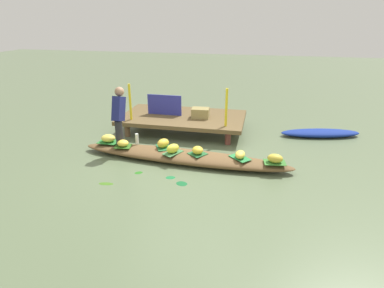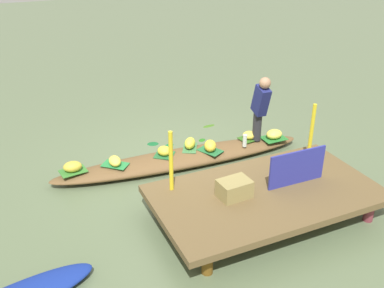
# 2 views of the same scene
# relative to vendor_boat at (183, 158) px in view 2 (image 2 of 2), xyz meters

# --- Properties ---
(canal_water) EXTENTS (40.00, 40.00, 0.00)m
(canal_water) POSITION_rel_vendor_boat_xyz_m (0.00, 0.00, -0.11)
(canal_water) COLOR #586848
(canal_water) RESTS_ON ground
(dock_platform) EXTENTS (3.20, 1.80, 0.41)m
(dock_platform) POSITION_rel_vendor_boat_xyz_m (-0.47, 1.90, 0.24)
(dock_platform) COLOR brown
(dock_platform) RESTS_ON ground
(vendor_boat) EXTENTS (4.58, 0.94, 0.22)m
(vendor_boat) POSITION_rel_vendor_boat_xyz_m (0.00, 0.00, 0.00)
(vendor_boat) COLOR brown
(vendor_boat) RESTS_ON ground
(leaf_mat_0) EXTENTS (0.41, 0.48, 0.01)m
(leaf_mat_0) POSITION_rel_vendor_boat_xyz_m (-0.19, -0.11, 0.12)
(leaf_mat_0) COLOR #3D7643
(leaf_mat_0) RESTS_ON vendor_boat
(banana_bunch_0) EXTENTS (0.32, 0.35, 0.19)m
(banana_bunch_0) POSITION_rel_vendor_boat_xyz_m (-0.19, -0.11, 0.21)
(banana_bunch_0) COLOR yellow
(banana_bunch_0) RESTS_ON vendor_boat
(leaf_mat_1) EXTENTS (0.44, 0.33, 0.01)m
(leaf_mat_1) POSITION_rel_vendor_boat_xyz_m (-1.78, 0.18, 0.12)
(leaf_mat_1) COLOR #28762F
(leaf_mat_1) RESTS_ON vendor_boat
(banana_bunch_1) EXTENTS (0.34, 0.29, 0.17)m
(banana_bunch_1) POSITION_rel_vendor_boat_xyz_m (-1.78, 0.18, 0.20)
(banana_bunch_1) COLOR #F9E455
(banana_bunch_1) RESTS_ON vendor_boat
(leaf_mat_2) EXTENTS (0.44, 0.44, 0.01)m
(leaf_mat_2) POSITION_rel_vendor_boat_xyz_m (0.32, -0.05, 0.12)
(leaf_mat_2) COLOR #226030
(leaf_mat_2) RESTS_ON vendor_boat
(banana_bunch_2) EXTENTS (0.30, 0.31, 0.16)m
(banana_bunch_2) POSITION_rel_vendor_boat_xyz_m (0.32, -0.05, 0.19)
(banana_bunch_2) COLOR yellow
(banana_bunch_2) RESTS_ON vendor_boat
(leaf_mat_3) EXTENTS (0.48, 0.47, 0.01)m
(leaf_mat_3) POSITION_rel_vendor_boat_xyz_m (1.19, -0.06, 0.12)
(leaf_mat_3) COLOR #28803F
(leaf_mat_3) RESTS_ON vendor_boat
(banana_bunch_3) EXTENTS (0.21, 0.31, 0.14)m
(banana_bunch_3) POSITION_rel_vendor_boat_xyz_m (1.19, -0.06, 0.19)
(banana_bunch_3) COLOR #F0D54D
(banana_bunch_3) RESTS_ON vendor_boat
(leaf_mat_4) EXTENTS (0.45, 0.34, 0.01)m
(leaf_mat_4) POSITION_rel_vendor_boat_xyz_m (1.86, -0.14, 0.12)
(leaf_mat_4) COLOR #36782C
(leaf_mat_4) RESTS_ON vendor_boat
(banana_bunch_4) EXTENTS (0.31, 0.24, 0.17)m
(banana_bunch_4) POSITION_rel_vendor_boat_xyz_m (1.86, -0.14, 0.20)
(banana_bunch_4) COLOR gold
(banana_bunch_4) RESTS_ON vendor_boat
(leaf_mat_5) EXTENTS (0.38, 0.33, 0.01)m
(leaf_mat_5) POSITION_rel_vendor_boat_xyz_m (-1.35, -0.00, 0.12)
(leaf_mat_5) COLOR #30601C
(leaf_mat_5) RESTS_ON vendor_boat
(banana_bunch_5) EXTENTS (0.26, 0.23, 0.14)m
(banana_bunch_5) POSITION_rel_vendor_boat_xyz_m (-1.35, -0.00, 0.19)
(banana_bunch_5) COLOR yellow
(banana_bunch_5) RESTS_ON vendor_boat
(leaf_mat_6) EXTENTS (0.43, 0.49, 0.01)m
(leaf_mat_6) POSITION_rel_vendor_boat_xyz_m (-0.47, 0.13, 0.12)
(leaf_mat_6) COLOR #236936
(leaf_mat_6) RESTS_ON vendor_boat
(banana_bunch_6) EXTENTS (0.31, 0.35, 0.19)m
(banana_bunch_6) POSITION_rel_vendor_boat_xyz_m (-0.47, 0.13, 0.21)
(banana_bunch_6) COLOR yellow
(banana_bunch_6) RESTS_ON vendor_boat
(vendor_person) EXTENTS (0.21, 0.42, 1.25)m
(vendor_person) POSITION_rel_vendor_boat_xyz_m (-1.45, 0.15, 0.82)
(vendor_person) COLOR #28282D
(vendor_person) RESTS_ON vendor_boat
(water_bottle) EXTENTS (0.07, 0.07, 0.23)m
(water_bottle) POSITION_rel_vendor_boat_xyz_m (-1.11, 0.23, 0.22)
(water_bottle) COLOR silver
(water_bottle) RESTS_ON vendor_boat
(market_banner) EXTENTS (0.92, 0.04, 0.53)m
(market_banner) POSITION_rel_vendor_boat_xyz_m (-0.97, 1.90, 0.57)
(market_banner) COLOR navy
(market_banner) RESTS_ON dock_platform
(railing_post_west) EXTENTS (0.06, 0.06, 0.91)m
(railing_post_west) POSITION_rel_vendor_boat_xyz_m (-1.67, 1.30, 0.76)
(railing_post_west) COLOR yellow
(railing_post_west) RESTS_ON dock_platform
(railing_post_east) EXTENTS (0.06, 0.06, 0.91)m
(railing_post_east) POSITION_rel_vendor_boat_xyz_m (0.73, 1.30, 0.76)
(railing_post_east) COLOR yellow
(railing_post_east) RESTS_ON dock_platform
(produce_crate) EXTENTS (0.46, 0.35, 0.25)m
(produce_crate) POSITION_rel_vendor_boat_xyz_m (0.01, 1.83, 0.43)
(produce_crate) COLOR olive
(produce_crate) RESTS_ON dock_platform
(drifting_plant_0) EXTENTS (0.21, 0.18, 0.01)m
(drifting_plant_0) POSITION_rel_vendor_boat_xyz_m (-0.06, -0.77, -0.11)
(drifting_plant_0) COLOR #186933
(drifting_plant_0) RESTS_ON ground
(drifting_plant_1) EXTENTS (0.26, 0.24, 0.01)m
(drifting_plant_1) POSITION_rel_vendor_boat_xyz_m (0.21, -0.96, -0.11)
(drifting_plant_1) COLOR #155A2B
(drifting_plant_1) RESTS_ON ground
(drifting_plant_2) EXTENTS (0.20, 0.19, 0.01)m
(drifting_plant_2) POSITION_rel_vendor_boat_xyz_m (-0.73, -0.71, -0.11)
(drifting_plant_2) COLOR #226819
(drifting_plant_2) RESTS_ON ground
(drifting_plant_3) EXTENTS (0.29, 0.14, 0.01)m
(drifting_plant_3) POSITION_rel_vendor_boat_xyz_m (-1.15, -1.26, -0.11)
(drifting_plant_3) COLOR #3C6A1C
(drifting_plant_3) RESTS_ON ground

